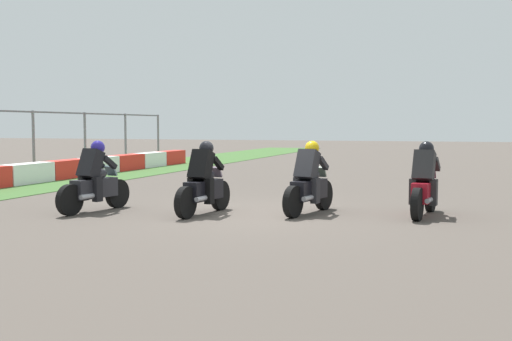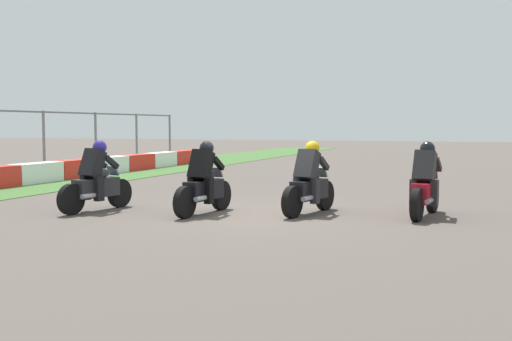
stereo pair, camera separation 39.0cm
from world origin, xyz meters
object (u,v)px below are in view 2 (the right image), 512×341
rider_lane_c (204,184)px  rider_lane_d (96,182)px  rider_lane_b (309,184)px  rider_lane_a (425,186)px

rider_lane_c → rider_lane_d: 2.38m
rider_lane_b → rider_lane_c: (-0.77, 2.04, 0.00)m
rider_lane_b → rider_lane_d: bearing=118.0°
rider_lane_c → rider_lane_d: (-0.37, 2.35, 0.00)m
rider_lane_c → rider_lane_b: bearing=-61.9°
rider_lane_c → rider_lane_d: same height
rider_lane_a → rider_lane_d: size_ratio=1.01×
rider_lane_a → rider_lane_c: (-1.17, 4.33, 0.00)m
rider_lane_a → rider_lane_c: same height
rider_lane_d → rider_lane_c: bearing=-69.5°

